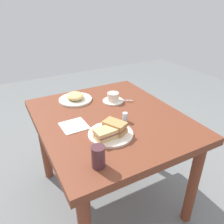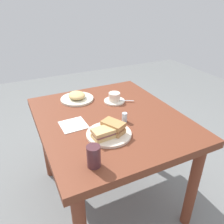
{
  "view_description": "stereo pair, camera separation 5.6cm",
  "coord_description": "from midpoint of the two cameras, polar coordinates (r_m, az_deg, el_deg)",
  "views": [
    {
      "loc": [
        1.11,
        -0.58,
        1.41
      ],
      "look_at": [
        0.0,
        0.01,
        0.74
      ],
      "focal_mm": 35.88,
      "sensor_mm": 36.0,
      "label": 1
    },
    {
      "loc": [
        1.13,
        -0.53,
        1.41
      ],
      "look_at": [
        0.0,
        0.01,
        0.74
      ],
      "focal_mm": 35.88,
      "sensor_mm": 36.0,
      "label": 2
    }
  ],
  "objects": [
    {
      "name": "salt_shaker",
      "position": [
        1.37,
        2.18,
        -1.3
      ],
      "size": [
        0.03,
        0.03,
        0.06
      ],
      "primitive_type": "cylinder",
      "color": "silver",
      "rests_on": "dining_table"
    },
    {
      "name": "napkin",
      "position": [
        1.36,
        -10.77,
        -3.54
      ],
      "size": [
        0.15,
        0.15,
        0.0
      ],
      "primitive_type": "cube",
      "rotation": [
        0.0,
        0.0,
        0.03
      ],
      "color": "white",
      "rests_on": "dining_table"
    },
    {
      "name": "sandwich_plate",
      "position": [
        1.25,
        -1.63,
        -5.63
      ],
      "size": [
        0.25,
        0.25,
        0.01
      ],
      "primitive_type": "cylinder",
      "color": "beige",
      "rests_on": "dining_table"
    },
    {
      "name": "side_food_pile",
      "position": [
        1.66,
        -10.33,
        4.04
      ],
      "size": [
        0.14,
        0.12,
        0.04
      ],
      "primitive_type": "ellipsoid",
      "color": "tan",
      "rests_on": "side_plate"
    },
    {
      "name": "coffee_saucer",
      "position": [
        1.63,
        -0.7,
        2.82
      ],
      "size": [
        0.15,
        0.15,
        0.01
      ],
      "primitive_type": "cylinder",
      "color": "silver",
      "rests_on": "dining_table"
    },
    {
      "name": "coffee_cup",
      "position": [
        1.62,
        -0.73,
        4.0
      ],
      "size": [
        0.11,
        0.08,
        0.06
      ],
      "color": "beige",
      "rests_on": "coffee_saucer"
    },
    {
      "name": "ground_plane",
      "position": [
        1.89,
        -1.32,
        -20.22
      ],
      "size": [
        6.0,
        6.0,
        0.0
      ],
      "primitive_type": "plane",
      "color": "slate"
    },
    {
      "name": "sandwich_front",
      "position": [
        1.24,
        -0.56,
        -3.83
      ],
      "size": [
        0.15,
        0.12,
        0.06
      ],
      "color": "#B4834E",
      "rests_on": "sandwich_plate"
    },
    {
      "name": "drinking_glass",
      "position": [
        1.03,
        -5.1,
        -11.31
      ],
      "size": [
        0.06,
        0.06,
        0.11
      ],
      "primitive_type": "cylinder",
      "color": "#4D2930",
      "rests_on": "dining_table"
    },
    {
      "name": "spoon",
      "position": [
        1.62,
        1.99,
        3.01
      ],
      "size": [
        0.06,
        0.09,
        0.01
      ],
      "color": "silver",
      "rests_on": "coffee_saucer"
    },
    {
      "name": "side_plate",
      "position": [
        1.67,
        -10.25,
        3.14
      ],
      "size": [
        0.24,
        0.24,
        0.01
      ],
      "primitive_type": "cylinder",
      "color": "silver",
      "rests_on": "dining_table"
    },
    {
      "name": "dining_table",
      "position": [
        1.49,
        -1.57,
        -4.55
      ],
      "size": [
        1.02,
        0.89,
        0.71
      ],
      "color": "brown",
      "rests_on": "ground_plane"
    },
    {
      "name": "sandwich_back",
      "position": [
        1.2,
        -2.82,
        -5.43
      ],
      "size": [
        0.09,
        0.13,
        0.05
      ],
      "color": "tan",
      "rests_on": "sandwich_plate"
    }
  ]
}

